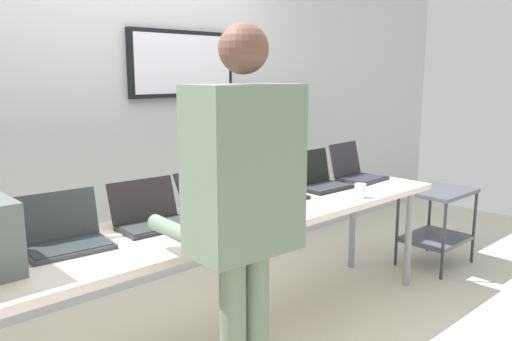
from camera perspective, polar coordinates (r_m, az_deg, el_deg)
back_wall at (r=3.71m, az=-14.27°, el=6.04°), size 8.00×0.11×2.52m
workbench at (r=2.88m, az=-2.96°, el=-5.96°), size 3.19×0.70×0.78m
laptop_station_0 at (r=2.49m, az=-20.55°, el=-6.80°), size 0.39×0.31×0.24m
laptop_station_1 at (r=2.70m, az=-11.57°, el=-4.99°), size 0.39×0.31×0.23m
laptop_station_2 at (r=2.94m, az=-5.00°, el=-3.56°), size 0.33×0.35×0.22m
laptop_station_3 at (r=3.23m, az=1.45°, el=-2.07°), size 0.38×0.34×0.26m
laptop_station_4 at (r=3.55m, az=7.02°, el=-0.99°), size 0.38×0.30×0.25m
laptop_station_5 at (r=3.88m, az=11.08°, el=-0.08°), size 0.36×0.34×0.26m
person at (r=2.05m, az=-1.48°, el=-3.22°), size 0.46×0.61×1.74m
coffee_mug at (r=3.31m, az=11.53°, el=-2.22°), size 0.07×0.07×0.09m
storage_cart at (r=4.43m, az=19.48°, el=-4.69°), size 0.56×0.44×0.63m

